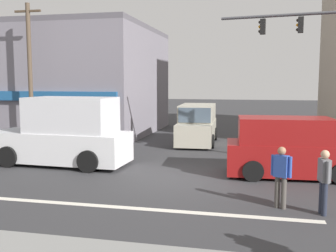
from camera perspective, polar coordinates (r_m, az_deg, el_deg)
ground_plane at (r=13.95m, az=0.75°, el=-7.53°), size 120.00×120.00×0.00m
lane_marking_stripe at (r=10.69m, az=-3.18°, el=-11.95°), size 9.00×0.24×0.01m
building_left_block at (r=27.68m, az=-16.39°, el=6.32°), size 13.63×10.62×6.82m
utility_pole_near_left at (r=21.22m, az=-19.38°, el=7.20°), size 1.40×0.22×7.25m
traffic_light_mast at (r=16.33m, az=21.03°, el=8.86°), size 4.85×0.85×6.20m
van_crossing_rightbound at (r=21.47m, az=4.24°, el=0.14°), size 2.21×4.68×2.11m
van_waiting_far at (r=14.60m, az=17.29°, el=-3.16°), size 4.72×2.29×2.11m
box_truck_crossing_leftbound at (r=16.41m, az=-14.80°, el=-1.17°), size 5.68×2.42×2.75m
pedestrian_mid_crossing at (r=10.92m, az=16.09°, el=-6.64°), size 0.52×0.35×1.67m
pedestrian_far_side at (r=10.76m, az=21.70°, el=-7.04°), size 0.29×0.56×1.67m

